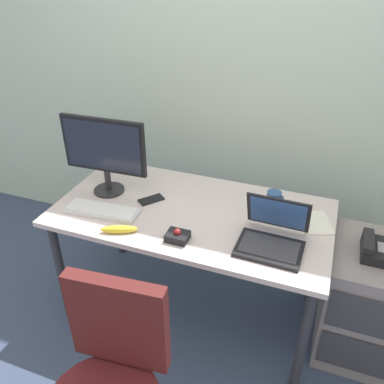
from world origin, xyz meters
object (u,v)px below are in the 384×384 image
object	(u,v)px
paper_notepad	(315,223)
desk_phone	(378,250)
cell_phone	(151,200)
banana	(119,229)
monitor_main	(104,150)
coffee_mug	(274,201)
trackball_mouse	(177,236)
file_cabinet	(363,301)
laptop	(273,235)
keyboard	(102,210)

from	to	relation	value
paper_notepad	desk_phone	bearing A→B (deg)	-10.35
cell_phone	banana	distance (m)	0.33
desk_phone	monitor_main	size ratio (longest dim) A/B	0.40
coffee_mug	paper_notepad	world-z (taller)	coffee_mug
trackball_mouse	monitor_main	bearing A→B (deg)	152.41
desk_phone	paper_notepad	size ratio (longest dim) A/B	0.96
file_cabinet	cell_phone	xyz separation A→B (m)	(-1.22, -0.05, 0.41)
laptop	paper_notepad	bearing A→B (deg)	53.42
trackball_mouse	paper_notepad	world-z (taller)	trackball_mouse
keyboard	trackball_mouse	xyz separation A→B (m)	(0.48, -0.08, 0.01)
trackball_mouse	banana	xyz separation A→B (m)	(-0.30, -0.05, -0.00)
laptop	cell_phone	size ratio (longest dim) A/B	2.24
coffee_mug	cell_phone	bearing A→B (deg)	-166.99
paper_notepad	banana	world-z (taller)	banana
trackball_mouse	cell_phone	distance (m)	0.40
file_cabinet	banana	xyz separation A→B (m)	(-1.24, -0.38, 0.43)
trackball_mouse	cell_phone	world-z (taller)	trackball_mouse
cell_phone	coffee_mug	bearing A→B (deg)	51.62
desk_phone	banana	world-z (taller)	banana
laptop	trackball_mouse	distance (m)	0.46
desk_phone	paper_notepad	world-z (taller)	desk_phone
file_cabinet	desk_phone	world-z (taller)	desk_phone
laptop	paper_notepad	xyz separation A→B (m)	(0.18, 0.25, -0.05)
monitor_main	keyboard	xyz separation A→B (m)	(0.08, -0.21, -0.25)
file_cabinet	monitor_main	distance (m)	1.65
desk_phone	laptop	xyz separation A→B (m)	(-0.50, -0.19, 0.09)
paper_notepad	banana	bearing A→B (deg)	-155.38
trackball_mouse	coffee_mug	bearing A→B (deg)	48.20
monitor_main	keyboard	world-z (taller)	monitor_main
monitor_main	cell_phone	distance (m)	0.38
coffee_mug	desk_phone	bearing A→B (deg)	-12.45
cell_phone	laptop	bearing A→B (deg)	26.52
laptop	coffee_mug	bearing A→B (deg)	99.01
keyboard	cell_phone	distance (m)	0.29
monitor_main	keyboard	distance (m)	0.34
paper_notepad	banana	size ratio (longest dim) A/B	1.09
keyboard	laptop	xyz separation A→B (m)	(0.92, 0.05, 0.04)
file_cabinet	laptop	distance (m)	0.71
desk_phone	keyboard	distance (m)	1.44
monitor_main	laptop	distance (m)	1.03
coffee_mug	paper_notepad	bearing A→B (deg)	-15.24
file_cabinet	coffee_mug	world-z (taller)	coffee_mug
monitor_main	coffee_mug	world-z (taller)	monitor_main
file_cabinet	monitor_main	size ratio (longest dim) A/B	1.33
file_cabinet	coffee_mug	size ratio (longest dim) A/B	6.20
file_cabinet	paper_notepad	size ratio (longest dim) A/B	3.20
file_cabinet	banana	size ratio (longest dim) A/B	3.50
trackball_mouse	banana	bearing A→B (deg)	-171.04
monitor_main	trackball_mouse	bearing A→B (deg)	-27.59
keyboard	cell_phone	world-z (taller)	keyboard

